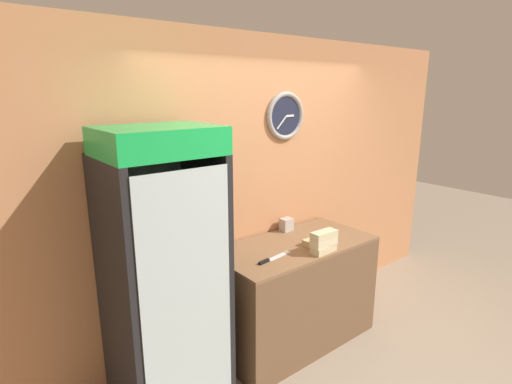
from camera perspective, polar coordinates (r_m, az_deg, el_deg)
The scene contains 10 objects.
wall_back at distance 3.68m, azimuth 1.33°, elevation 0.60°, with size 5.20×0.10×2.70m.
prep_counter at distance 3.72m, azimuth 5.39°, elevation -14.06°, with size 1.45×0.72×0.94m.
beverage_cooler at distance 2.88m, azimuth -13.49°, elevation -9.34°, with size 0.73×0.66×2.02m.
sandwich_stack_bottom at distance 3.36m, azimuth 9.62°, elevation -8.00°, with size 0.24×0.11×0.06m.
sandwich_stack_middle at distance 3.34m, azimuth 9.66°, elevation -7.03°, with size 0.23×0.10×0.06m.
sandwich_stack_top at distance 3.31m, azimuth 9.71°, elevation -6.05°, with size 0.23×0.10×0.06m.
sandwich_flat_left at distance 3.52m, azimuth 8.61°, elevation -6.96°, with size 0.25×0.11×0.05m.
chefs_knife at distance 3.18m, azimuth 2.08°, elevation -9.57°, with size 0.36×0.09×0.02m.
condiment_jar at distance 3.30m, azimuth -5.52°, elevation -7.84°, with size 0.10×0.10×0.11m.
napkin_dispenser at distance 3.80m, azimuth 4.36°, elevation -4.65°, with size 0.11×0.09×0.12m.
Camera 1 is at (-2.29, -1.42, 2.23)m, focal length 28.00 mm.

